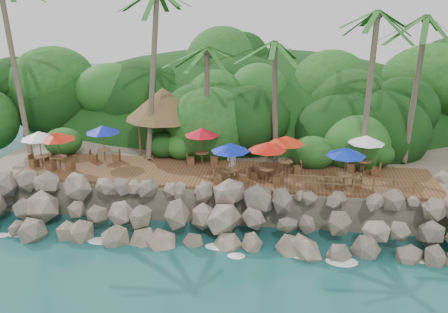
# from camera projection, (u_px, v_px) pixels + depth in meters

# --- Properties ---
(ground) EXTENTS (140.00, 140.00, 0.00)m
(ground) POSITION_uv_depth(u_px,v_px,m) (209.00, 253.00, 25.66)
(ground) COLOR #19514F
(ground) RESTS_ON ground
(land_base) EXTENTS (32.00, 25.20, 2.10)m
(land_base) POSITION_uv_depth(u_px,v_px,m) (240.00, 145.00, 40.35)
(land_base) COLOR gray
(land_base) RESTS_ON ground
(jungle_hill) EXTENTS (44.80, 28.00, 15.40)m
(jungle_hill) POSITION_uv_depth(u_px,v_px,m) (247.00, 133.00, 47.73)
(jungle_hill) COLOR #143811
(jungle_hill) RESTS_ON ground
(seawall) EXTENTS (29.00, 4.00, 2.30)m
(seawall) POSITION_uv_depth(u_px,v_px,m) (215.00, 217.00, 27.17)
(seawall) COLOR gray
(seawall) RESTS_ON ground
(terrace) EXTENTS (26.00, 5.00, 0.20)m
(terrace) POSITION_uv_depth(u_px,v_px,m) (224.00, 174.00, 30.59)
(terrace) COLOR brown
(terrace) RESTS_ON land_base
(jungle_foliage) EXTENTS (44.00, 16.00, 12.00)m
(jungle_foliage) POSITION_uv_depth(u_px,v_px,m) (238.00, 161.00, 39.75)
(jungle_foliage) COLOR #143811
(jungle_foliage) RESTS_ON ground
(foam_line) EXTENTS (25.20, 0.80, 0.06)m
(foam_line) POSITION_uv_depth(u_px,v_px,m) (210.00, 249.00, 25.93)
(foam_line) COLOR white
(foam_line) RESTS_ON ground
(palms) EXTENTS (32.61, 7.25, 13.17)m
(palms) POSITION_uv_depth(u_px,v_px,m) (235.00, 14.00, 30.15)
(palms) COLOR brown
(palms) RESTS_ON ground
(palapa) EXTENTS (5.41, 5.41, 4.60)m
(palapa) POSITION_uv_depth(u_px,v_px,m) (163.00, 103.00, 33.88)
(palapa) COLOR brown
(palapa) RESTS_ON ground
(dining_clusters) EXTENTS (22.84, 5.35, 2.49)m
(dining_clusters) POSITION_uv_depth(u_px,v_px,m) (207.00, 142.00, 29.87)
(dining_clusters) COLOR brown
(dining_clusters) RESTS_ON terrace
(railing) EXTENTS (7.20, 0.10, 1.00)m
(railing) POSITION_uv_depth(u_px,v_px,m) (353.00, 184.00, 27.20)
(railing) COLOR brown
(railing) RESTS_ON terrace
(waiter) EXTENTS (0.72, 0.61, 1.68)m
(waiter) POSITION_uv_depth(u_px,v_px,m) (232.00, 163.00, 29.79)
(waiter) COLOR white
(waiter) RESTS_ON terrace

